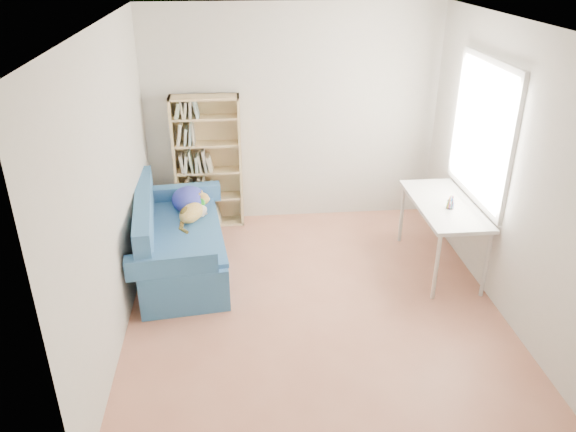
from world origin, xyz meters
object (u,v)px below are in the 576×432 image
at_px(sofa, 177,240).
at_px(desk, 444,209).
at_px(pen_cup, 450,204).
at_px(bookshelf, 208,167).

xyz_separation_m(sofa, desk, (2.78, -0.23, 0.35)).
bearing_deg(pen_cup, sofa, 172.71).
height_order(desk, pen_cup, pen_cup).
relative_size(sofa, pen_cup, 12.79).
height_order(sofa, desk, sofa).
relative_size(sofa, desk, 1.43).
xyz_separation_m(sofa, bookshelf, (0.32, 1.07, 0.41)).
xyz_separation_m(bookshelf, pen_cup, (2.47, -1.42, 0.06)).
bearing_deg(sofa, desk, -11.22).
bearing_deg(desk, sofa, 175.34).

